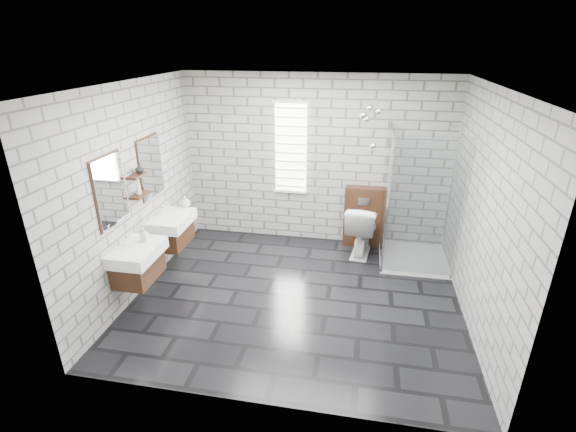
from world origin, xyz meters
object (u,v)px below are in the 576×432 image
(vanity_right, at_px, (170,222))
(cistern_panel, at_px, (363,217))
(shower_enclosure, at_px, (410,233))
(toilet, at_px, (362,229))
(vanity_left, at_px, (135,253))

(vanity_right, height_order, cistern_panel, vanity_right)
(vanity_right, bearing_deg, shower_enclosure, 12.74)
(shower_enclosure, bearing_deg, vanity_right, -167.26)
(cistern_panel, distance_m, shower_enclosure, 0.87)
(cistern_panel, xyz_separation_m, toilet, (0.00, -0.27, -0.09))
(toilet, bearing_deg, shower_enclosure, 168.08)
(toilet, bearing_deg, cistern_panel, -82.79)
(vanity_left, xyz_separation_m, shower_enclosure, (3.41, 1.74, -0.25))
(vanity_left, relative_size, toilet, 1.92)
(shower_enclosure, bearing_deg, vanity_left, -152.99)
(vanity_right, bearing_deg, vanity_left, -90.00)
(vanity_right, distance_m, shower_enclosure, 3.50)
(vanity_left, height_order, vanity_right, same)
(vanity_right, xyz_separation_m, toilet, (2.71, 1.01, -0.35))
(shower_enclosure, bearing_deg, toilet, 160.87)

